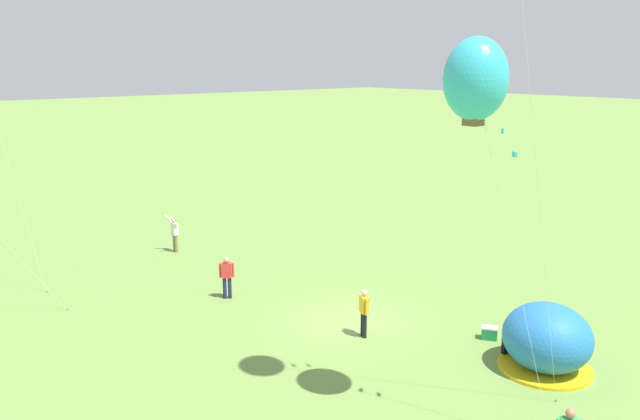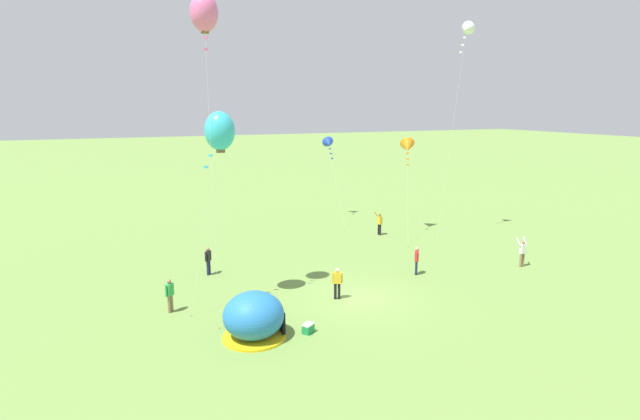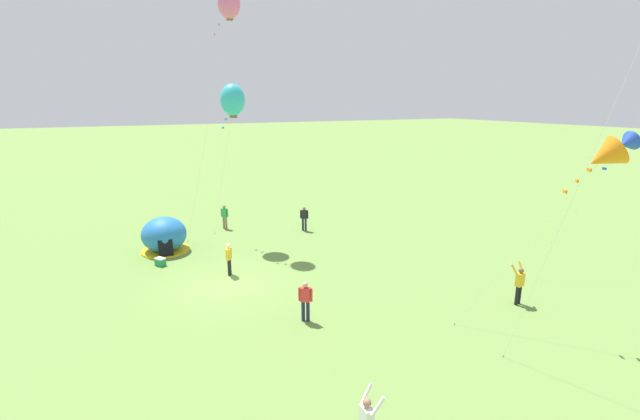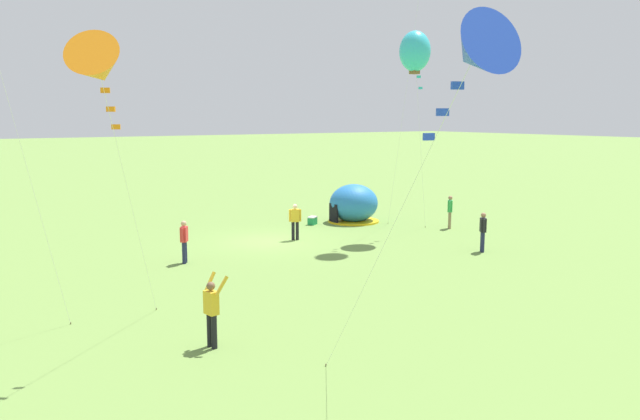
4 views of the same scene
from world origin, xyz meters
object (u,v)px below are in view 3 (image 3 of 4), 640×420
object	(u,v)px
person_strolling	(229,257)
kite_blue	(626,143)
cooler_box	(160,262)
person_center_field	(225,216)
person_with_toddler	(304,217)
kite_cyan	(233,100)
person_watching_sky	(305,299)
person_flying_kite	(519,283)
popup_tent	(164,235)
kite_orange	(604,157)
kite_pink	(229,3)

from	to	relation	value
person_strolling	kite_blue	size ratio (longest dim) A/B	0.23
cooler_box	person_center_field	bearing A→B (deg)	137.89
person_strolling	kite_blue	distance (m)	20.96
person_with_toddler	kite_cyan	world-z (taller)	kite_cyan
person_watching_sky	kite_cyan	bearing A→B (deg)	178.27
person_flying_kite	kite_cyan	world-z (taller)	kite_cyan
cooler_box	kite_cyan	size ratio (longest dim) A/B	0.07
popup_tent	person_center_field	size ratio (longest dim) A/B	1.63
person_watching_sky	kite_cyan	xyz separation A→B (m)	(-11.57, 0.35, 7.88)
person_flying_kite	kite_blue	bearing A→B (deg)	96.72
person_watching_sky	kite_orange	xyz separation A→B (m)	(5.26, 9.42, 5.91)
popup_tent	kite_blue	world-z (taller)	kite_blue
cooler_box	person_center_field	xyz separation A→B (m)	(-5.40, 4.88, 0.74)
cooler_box	person_watching_sky	distance (m)	10.24
person_watching_sky	kite_pink	distance (m)	17.98
person_strolling	kite_orange	distance (m)	16.92
person_watching_sky	person_strolling	size ratio (longest dim) A/B	1.00
person_watching_sky	person_with_toddler	bearing A→B (deg)	156.73
person_center_field	person_watching_sky	bearing A→B (deg)	-0.42
person_center_field	kite_blue	distance (m)	24.06
person_flying_kite	popup_tent	bearing A→B (deg)	-136.51
popup_tent	cooler_box	world-z (taller)	popup_tent
popup_tent	person_strolling	bearing A→B (deg)	26.26
person_with_toddler	person_flying_kite	bearing A→B (deg)	16.16
popup_tent	kite_cyan	bearing A→B (deg)	92.20
person_center_field	person_with_toddler	xyz separation A→B (m)	(2.85, 4.88, 0.00)
cooler_box	kite_cyan	world-z (taller)	kite_cyan
person_strolling	person_with_toddler	distance (m)	8.61
kite_pink	kite_blue	bearing A→B (deg)	49.77
kite_pink	person_strolling	bearing A→B (deg)	-20.14
person_center_field	kite_blue	world-z (taller)	kite_blue
popup_tent	kite_orange	size ratio (longest dim) A/B	0.37
cooler_box	kite_orange	world-z (taller)	kite_orange
popup_tent	person_with_toddler	bearing A→B (deg)	91.20
person_watching_sky	kite_pink	world-z (taller)	kite_pink
kite_pink	person_flying_kite	bearing A→B (deg)	30.22
person_with_toddler	kite_cyan	distance (m)	9.15
popup_tent	person_watching_sky	distance (m)	12.16
person_with_toddler	kite_blue	world-z (taller)	kite_blue
person_center_field	person_with_toddler	world-z (taller)	same
popup_tent	person_flying_kite	bearing A→B (deg)	43.49
kite_cyan	kite_pink	world-z (taller)	kite_pink
popup_tent	kite_orange	xyz separation A→B (m)	(16.65, 13.67, 5.87)
kite_blue	kite_pink	bearing A→B (deg)	-130.23
kite_orange	popup_tent	bearing A→B (deg)	-140.61
kite_cyan	person_with_toddler	bearing A→B (deg)	90.20
kite_cyan	person_strolling	bearing A→B (deg)	-20.03
person_watching_sky	person_strolling	world-z (taller)	same
person_flying_kite	person_strolling	bearing A→B (deg)	-129.29
person_flying_kite	person_strolling	world-z (taller)	person_flying_kite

